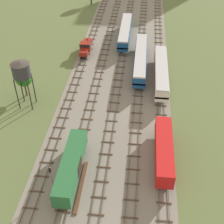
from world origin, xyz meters
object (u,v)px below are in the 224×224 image
at_px(diesel_railcar_centre_right_mid, 161,71).
at_px(shunter_loco_far_left_far, 86,47).
at_px(freight_boxcar_centre_right_near, 164,150).
at_px(passenger_coach_centre_midfar, 140,58).
at_px(freight_boxcar_left_nearest, 71,166).
at_px(signal_post_nearest, 51,175).
at_px(water_tower, 21,70).
at_px(diesel_railcar_centre_left_farther, 125,31).

relative_size(diesel_railcar_centre_right_mid, shunter_loco_far_left_far, 2.42).
relative_size(freight_boxcar_centre_right_near, passenger_coach_centre_midfar, 0.64).
height_order(freight_boxcar_left_nearest, signal_post_nearest, signal_post_nearest).
xyz_separation_m(water_tower, signal_post_nearest, (10.71, -20.29, -5.54)).
bearing_deg(freight_boxcar_centre_right_near, freight_boxcar_left_nearest, -161.22).
bearing_deg(shunter_loco_far_left_far, water_tower, -109.03).
distance_m(water_tower, signal_post_nearest, 23.60).
bearing_deg(signal_post_nearest, passenger_coach_centre_midfar, 72.19).
height_order(diesel_railcar_centre_right_mid, passenger_coach_centre_midfar, same).
xyz_separation_m(passenger_coach_centre_midfar, diesel_railcar_centre_left_farther, (-4.91, 15.59, -0.02)).
xyz_separation_m(freight_boxcar_centre_right_near, diesel_railcar_centre_left_farther, (-9.84, 46.18, 0.15)).
xyz_separation_m(diesel_railcar_centre_left_farther, signal_post_nearest, (-7.37, -53.83, 0.43)).
xyz_separation_m(freight_boxcar_left_nearest, signal_post_nearest, (-2.46, -2.64, 0.58)).
distance_m(freight_boxcar_left_nearest, shunter_loco_far_left_far, 41.87).
height_order(freight_boxcar_left_nearest, diesel_railcar_centre_right_mid, diesel_railcar_centre_right_mid).
xyz_separation_m(shunter_loco_far_left_far, water_tower, (-8.25, -23.93, 6.55)).
height_order(freight_boxcar_left_nearest, passenger_coach_centre_midfar, passenger_coach_centre_midfar).
distance_m(diesel_railcar_centre_right_mid, signal_post_nearest, 36.93).
bearing_deg(water_tower, freight_boxcar_centre_right_near, -24.35).
relative_size(freight_boxcar_left_nearest, signal_post_nearest, 2.97).
xyz_separation_m(freight_boxcar_centre_right_near, shunter_loco_far_left_far, (-19.66, 36.56, -0.44)).
xyz_separation_m(diesel_railcar_centre_right_mid, signal_post_nearest, (-17.20, -32.67, 0.43)).
relative_size(shunter_loco_far_left_far, water_tower, 0.81).
xyz_separation_m(diesel_railcar_centre_right_mid, passenger_coach_centre_midfar, (-4.91, 5.56, 0.02)).
xyz_separation_m(freight_boxcar_left_nearest, diesel_railcar_centre_left_farther, (4.91, 51.20, 0.15)).
height_order(shunter_loco_far_left_far, diesel_railcar_centre_left_farther, diesel_railcar_centre_left_farther).
relative_size(freight_boxcar_centre_right_near, diesel_railcar_centre_left_farther, 0.68).
height_order(diesel_railcar_centre_right_mid, diesel_railcar_centre_left_farther, same).
bearing_deg(passenger_coach_centre_midfar, signal_post_nearest, -107.81).
height_order(shunter_loco_far_left_far, signal_post_nearest, signal_post_nearest).
relative_size(freight_boxcar_left_nearest, diesel_railcar_centre_left_farther, 0.68).
distance_m(diesel_railcar_centre_right_mid, passenger_coach_centre_midfar, 7.42).
distance_m(freight_boxcar_left_nearest, passenger_coach_centre_midfar, 36.93).
distance_m(freight_boxcar_left_nearest, diesel_railcar_centre_right_mid, 33.46).
bearing_deg(freight_boxcar_centre_right_near, shunter_loco_far_left_far, 118.27).
bearing_deg(water_tower, shunter_loco_far_left_far, 70.97).
xyz_separation_m(diesel_railcar_centre_left_farther, water_tower, (-18.08, -33.55, 5.97)).
bearing_deg(water_tower, signal_post_nearest, -62.17).
xyz_separation_m(freight_boxcar_centre_right_near, diesel_railcar_centre_right_mid, (-0.01, 25.02, 0.15)).
distance_m(freight_boxcar_centre_right_near, shunter_loco_far_left_far, 41.52).
relative_size(water_tower, signal_post_nearest, 2.21).
xyz_separation_m(freight_boxcar_centre_right_near, water_tower, (-27.92, 12.64, 6.11)).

